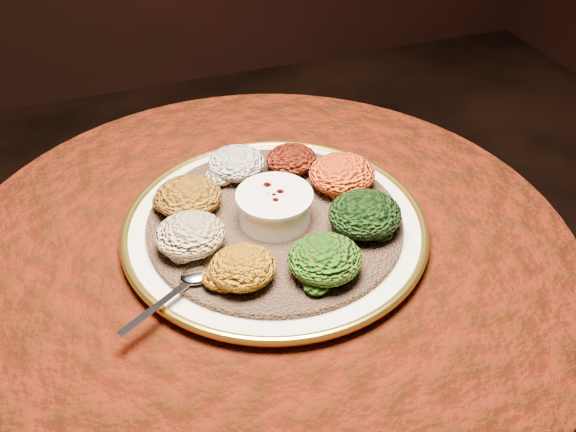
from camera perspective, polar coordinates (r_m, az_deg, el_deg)
name	(u,v)px	position (r m, az deg, el deg)	size (l,w,h in m)	color
table	(266,326)	(1.10, -1.98, -9.72)	(0.96, 0.96, 0.73)	black
platter	(275,227)	(0.99, -1.17, -1.01)	(0.57, 0.57, 0.02)	white
injera	(275,222)	(0.98, -1.18, -0.53)	(0.39, 0.39, 0.01)	brown
stew_bowl	(275,205)	(0.96, -1.20, 0.98)	(0.12, 0.12, 0.05)	white
spoon	(191,280)	(0.88, -8.59, -5.65)	(0.14, 0.09, 0.01)	silver
portion_ayib	(236,163)	(1.06, -4.63, 4.71)	(0.10, 0.09, 0.05)	beige
portion_kitfo	(291,159)	(1.07, 0.31, 5.05)	(0.09, 0.08, 0.04)	black
portion_tikil	(342,174)	(1.03, 4.81, 3.74)	(0.11, 0.10, 0.05)	#A97E0E
portion_gomen	(365,214)	(0.95, 6.85, 0.17)	(0.11, 0.10, 0.05)	black
portion_mixveg	(325,259)	(0.87, 3.29, -3.84)	(0.10, 0.10, 0.05)	#AA250B
portion_kik	(243,267)	(0.87, -4.05, -4.57)	(0.09, 0.09, 0.04)	#9B630D
portion_timatim	(190,235)	(0.92, -8.67, -1.66)	(0.10, 0.10, 0.05)	maroon
portion_shiro	(188,197)	(0.99, -8.86, 1.71)	(0.10, 0.10, 0.05)	#8D5111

